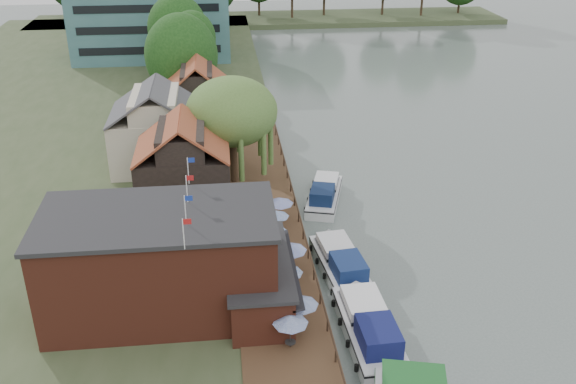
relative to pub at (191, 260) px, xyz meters
name	(u,v)px	position (x,y,z in m)	size (l,w,h in m)	color
ground	(387,295)	(14.00, 1.00, -4.65)	(260.00, 260.00, 0.00)	#525F5B
land_bank	(64,136)	(-16.00, 36.00, -4.15)	(50.00, 140.00, 1.00)	#384728
quay_deck	(267,224)	(6.00, 11.00, -3.60)	(6.00, 50.00, 0.10)	#47301E
quay_rail	(298,215)	(8.70, 11.50, -3.15)	(0.20, 49.00, 1.00)	black
pub	(191,260)	(0.00, 0.00, 0.00)	(20.00, 11.00, 7.30)	maroon
hotel_block	(151,19)	(-8.00, 71.00, 2.50)	(25.40, 12.40, 12.30)	#38666B
cottage_a	(183,164)	(-1.00, 15.00, 0.60)	(8.60, 7.60, 8.50)	black
cottage_b	(157,126)	(-4.00, 25.00, 0.60)	(9.60, 8.60, 8.50)	beige
cottage_c	(198,98)	(0.00, 34.00, 0.60)	(7.60, 7.60, 8.50)	black
willow	(233,131)	(3.50, 20.00, 1.56)	(8.60, 8.60, 10.43)	#476B2D
umbrella_0	(290,331)	(6.12, -5.28, -2.36)	(2.26, 2.26, 2.38)	navy
umbrella_1	(301,313)	(7.05, -3.47, -2.36)	(2.22, 2.22, 2.38)	navy
umbrella_2	(288,281)	(6.61, 0.34, -2.36)	(2.09, 2.09, 2.38)	navy
umbrella_3	(291,258)	(7.12, 3.31, -2.36)	(2.43, 2.43, 2.38)	#1C349A
umbrella_4	(272,238)	(6.04, 6.33, -2.36)	(2.30, 2.30, 2.38)	#1A4691
umbrella_5	(276,223)	(6.58, 8.74, -2.36)	(2.08, 2.08, 2.38)	#1B4597
umbrella_6	(280,210)	(7.08, 11.01, -2.36)	(2.33, 2.33, 2.38)	#1B2F98
cruiser_0	(369,324)	(11.53, -3.82, -3.34)	(3.45, 10.65, 2.61)	silver
cruiser_1	(341,260)	(11.13, 4.24, -3.43)	(3.25, 10.06, 2.44)	white
cruiser_2	(324,191)	(11.86, 16.60, -3.52)	(3.04, 9.43, 2.27)	silver
bank_tree_0	(182,65)	(-1.94, 41.05, 2.60)	(8.88, 8.88, 12.51)	#143811
bank_tree_1	(193,53)	(-0.79, 49.47, 1.99)	(6.26, 6.26, 11.28)	#143811
bank_tree_2	(178,37)	(-3.16, 58.04, 2.40)	(8.63, 8.63, 12.09)	#143811
bank_tree_3	(207,4)	(1.03, 80.32, 3.24)	(7.31, 7.31, 13.77)	#143811
bank_tree_4	(192,4)	(-1.88, 88.55, 1.80)	(7.47, 7.47, 10.90)	#143811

